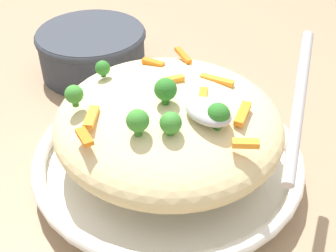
% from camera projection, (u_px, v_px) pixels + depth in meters
% --- Properties ---
extents(ground_plane, '(2.40, 2.40, 0.00)m').
position_uv_depth(ground_plane, '(168.00, 171.00, 0.57)').
color(ground_plane, '#9E7F60').
extents(serving_bowl, '(0.34, 0.34, 0.04)m').
position_uv_depth(serving_bowl, '(168.00, 159.00, 0.56)').
color(serving_bowl, white).
rests_on(serving_bowl, ground_plane).
extents(pasta_mound, '(0.28, 0.27, 0.09)m').
position_uv_depth(pasta_mound, '(168.00, 123.00, 0.52)').
color(pasta_mound, beige).
rests_on(pasta_mound, serving_bowl).
extents(carrot_piece_0, '(0.03, 0.04, 0.01)m').
position_uv_depth(carrot_piece_0, '(243.00, 114.00, 0.47)').
color(carrot_piece_0, orange).
rests_on(carrot_piece_0, pasta_mound).
extents(carrot_piece_1, '(0.03, 0.03, 0.01)m').
position_uv_depth(carrot_piece_1, '(91.00, 117.00, 0.47)').
color(carrot_piece_1, orange).
rests_on(carrot_piece_1, pasta_mound).
extents(carrot_piece_2, '(0.04, 0.02, 0.01)m').
position_uv_depth(carrot_piece_2, '(183.00, 55.00, 0.57)').
color(carrot_piece_2, orange).
rests_on(carrot_piece_2, pasta_mound).
extents(carrot_piece_3, '(0.02, 0.03, 0.01)m').
position_uv_depth(carrot_piece_3, '(173.00, 80.00, 0.51)').
color(carrot_piece_3, orange).
rests_on(carrot_piece_3, pasta_mound).
extents(carrot_piece_4, '(0.02, 0.03, 0.01)m').
position_uv_depth(carrot_piece_4, '(203.00, 95.00, 0.49)').
color(carrot_piece_4, orange).
rests_on(carrot_piece_4, pasta_mound).
extents(carrot_piece_5, '(0.03, 0.02, 0.01)m').
position_uv_depth(carrot_piece_5, '(153.00, 63.00, 0.56)').
color(carrot_piece_5, orange).
rests_on(carrot_piece_5, pasta_mound).
extents(carrot_piece_6, '(0.03, 0.03, 0.01)m').
position_uv_depth(carrot_piece_6, '(243.00, 145.00, 0.43)').
color(carrot_piece_6, orange).
rests_on(carrot_piece_6, pasta_mound).
extents(carrot_piece_7, '(0.03, 0.02, 0.01)m').
position_uv_depth(carrot_piece_7, '(84.00, 136.00, 0.44)').
color(carrot_piece_7, orange).
rests_on(carrot_piece_7, pasta_mound).
extents(carrot_piece_8, '(0.04, 0.02, 0.01)m').
position_uv_depth(carrot_piece_8, '(217.00, 80.00, 0.52)').
color(carrot_piece_8, orange).
rests_on(carrot_piece_8, pasta_mound).
extents(broccoli_floret_0, '(0.03, 0.03, 0.03)m').
position_uv_depth(broccoli_floret_0, '(166.00, 90.00, 0.47)').
color(broccoli_floret_0, '#296820').
rests_on(broccoli_floret_0, pasta_mound).
extents(broccoli_floret_1, '(0.02, 0.02, 0.02)m').
position_uv_depth(broccoli_floret_1, '(103.00, 68.00, 0.53)').
color(broccoli_floret_1, '#296820').
rests_on(broccoli_floret_1, pasta_mound).
extents(broccoli_floret_2, '(0.02, 0.02, 0.03)m').
position_uv_depth(broccoli_floret_2, '(216.00, 117.00, 0.44)').
color(broccoli_floret_2, '#296820').
rests_on(broccoli_floret_2, pasta_mound).
extents(broccoli_floret_3, '(0.02, 0.02, 0.03)m').
position_uv_depth(broccoli_floret_3, '(74.00, 95.00, 0.48)').
color(broccoli_floret_3, '#377928').
rests_on(broccoli_floret_3, pasta_mound).
extents(broccoli_floret_4, '(0.02, 0.02, 0.03)m').
position_uv_depth(broccoli_floret_4, '(171.00, 123.00, 0.44)').
color(broccoli_floret_4, '#377928').
rests_on(broccoli_floret_4, pasta_mound).
extents(broccoli_floret_5, '(0.02, 0.02, 0.03)m').
position_uv_depth(broccoli_floret_5, '(138.00, 121.00, 0.44)').
color(broccoli_floret_5, '#377928').
rests_on(broccoli_floret_5, pasta_mound).
extents(serving_spoon, '(0.15, 0.16, 0.07)m').
position_uv_depth(serving_spoon, '(242.00, 108.00, 0.44)').
color(serving_spoon, '#B7B7BC').
rests_on(serving_spoon, pasta_mound).
extents(companion_bowl, '(0.19, 0.19, 0.08)m').
position_uv_depth(companion_bowl, '(92.00, 49.00, 0.75)').
color(companion_bowl, '#333842').
rests_on(companion_bowl, ground_plane).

